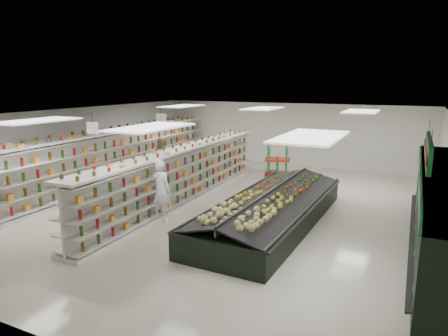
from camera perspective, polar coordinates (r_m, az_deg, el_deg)
The scene contains 15 objects.
floor at distance 14.12m, azimuth -0.38°, elevation -5.37°, with size 16.00×16.00×0.00m, color beige.
ceiling at distance 13.50m, azimuth -0.40°, elevation 7.69°, with size 14.00×16.00×0.02m, color white.
wall_back at distance 21.11m, azimuth 9.21°, elevation 4.79°, with size 14.00×0.02×3.20m, color white.
wall_front at distance 7.66m, azimuth -28.05°, elevation -9.62°, with size 14.00×0.02×3.20m, color white.
wall_left at distance 17.88m, azimuth -21.01°, elevation 2.82°, with size 0.02×16.00×3.20m, color white.
produce_wall_case at distance 11.03m, azimuth 27.93°, elevation -5.15°, with size 0.93×8.00×2.20m.
aisle_sign_near at distance 14.08m, azimuth -18.22°, elevation 5.43°, with size 0.52×0.06×0.75m.
aisle_sign_far at distance 17.18m, azimuth -8.96°, elevation 7.00°, with size 0.52×0.06×0.75m.
hortifruti_banner at distance 10.72m, azimuth 27.15°, elevation 2.21°, with size 0.12×3.20×0.95m.
gondola_left at distance 17.43m, azimuth -15.43°, elevation 1.15°, with size 1.08×13.27×2.30m.
gondola_center at distance 14.53m, azimuth -5.81°, elevation -1.23°, with size 1.03×11.37×1.97m.
produce_island at distance 12.31m, azimuth 6.78°, elevation -5.71°, with size 2.86×7.34×1.09m.
soda_endcap at distance 18.52m, azimuth 7.63°, elevation 1.01°, with size 1.29×1.04×1.45m.
shopper_main at distance 12.48m, azimuth -9.05°, elevation -3.18°, with size 0.72×0.47×1.97m, color silver.
shopper_background at distance 18.13m, azimuth -8.76°, elevation 1.45°, with size 0.90×0.56×1.85m, color #928559.
Camera 1 is at (5.90, -12.10, 4.26)m, focal length 32.00 mm.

